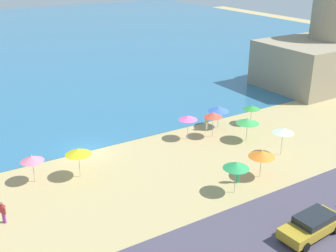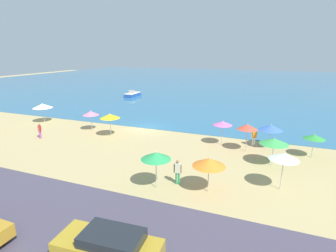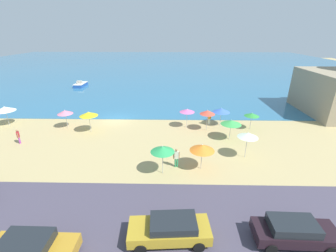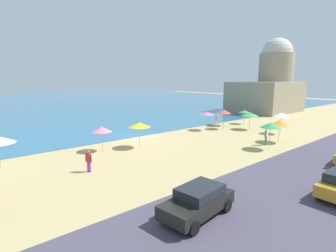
# 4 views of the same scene
# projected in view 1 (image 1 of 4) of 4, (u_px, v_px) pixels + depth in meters

# --- Properties ---
(ground_plane) EXTENTS (160.00, 160.00, 0.00)m
(ground_plane) POSITION_uv_depth(u_px,v_px,m) (86.00, 152.00, 38.04)
(ground_plane) COLOR tan
(beach_umbrella_1) EXTENTS (2.22, 2.22, 2.30)m
(beach_umbrella_1) POSITION_uv_depth(u_px,v_px,m) (248.00, 121.00, 39.59)
(beach_umbrella_1) COLOR #B2B2B7
(beach_umbrella_1) RESTS_ON ground_plane
(beach_umbrella_2) EXTENTS (1.82, 1.82, 2.43)m
(beach_umbrella_2) POSITION_uv_depth(u_px,v_px,m) (188.00, 118.00, 39.87)
(beach_umbrella_2) COLOR #B2B2B7
(beach_umbrella_2) RESTS_ON ground_plane
(beach_umbrella_3) EXTENTS (1.80, 1.80, 2.60)m
(beach_umbrella_3) POSITION_uv_depth(u_px,v_px,m) (213.00, 115.00, 40.27)
(beach_umbrella_3) COLOR #B2B2B7
(beach_umbrella_3) RESTS_ON ground_plane
(beach_umbrella_5) EXTENTS (1.76, 1.76, 2.10)m
(beach_umbrella_5) POSITION_uv_depth(u_px,v_px,m) (252.00, 107.00, 43.52)
(beach_umbrella_5) COLOR #B2B2B7
(beach_umbrella_5) RESTS_ON ground_plane
(beach_umbrella_6) EXTENTS (2.16, 2.16, 2.31)m
(beach_umbrella_6) POSITION_uv_depth(u_px,v_px,m) (219.00, 109.00, 42.66)
(beach_umbrella_6) COLOR #B2B2B7
(beach_umbrella_6) RESTS_ON ground_plane
(beach_umbrella_7) EXTENTS (1.82, 1.82, 2.32)m
(beach_umbrella_7) POSITION_uv_depth(u_px,v_px,m) (32.00, 159.00, 32.33)
(beach_umbrella_7) COLOR #B2B2B7
(beach_umbrella_7) RESTS_ON ground_plane
(beach_umbrella_8) EXTENTS (2.09, 2.09, 2.53)m
(beach_umbrella_8) POSITION_uv_depth(u_px,v_px,m) (78.00, 152.00, 32.97)
(beach_umbrella_8) COLOR #B2B2B7
(beach_umbrella_8) RESTS_ON ground_plane
(beach_umbrella_9) EXTENTS (1.96, 1.96, 2.60)m
(beach_umbrella_9) POSITION_uv_depth(u_px,v_px,m) (236.00, 165.00, 30.74)
(beach_umbrella_9) COLOR #B2B2B7
(beach_umbrella_9) RESTS_ON ground_plane
(beach_umbrella_10) EXTENTS (1.88, 1.88, 2.62)m
(beach_umbrella_10) POSITION_uv_depth(u_px,v_px,m) (283.00, 130.00, 36.64)
(beach_umbrella_10) COLOR #B2B2B7
(beach_umbrella_10) RESTS_ON ground_plane
(beach_umbrella_11) EXTENTS (2.11, 2.11, 2.38)m
(beach_umbrella_11) POSITION_uv_depth(u_px,v_px,m) (262.00, 154.00, 33.05)
(beach_umbrella_11) COLOR #B2B2B7
(beach_umbrella_11) RESTS_ON ground_plane
(bather_0) EXTENTS (0.50, 0.37, 1.72)m
(bather_0) POSITION_uv_depth(u_px,v_px,m) (207.00, 121.00, 42.39)
(bather_0) COLOR white
(bather_0) RESTS_ON ground_plane
(bather_1) EXTENTS (0.57, 0.26, 1.78)m
(bather_1) POSITION_uv_depth(u_px,v_px,m) (238.00, 171.00, 32.58)
(bather_1) COLOR #2E925B
(bather_1) RESTS_ON ground_plane
(bather_2) EXTENTS (0.36, 0.52, 1.59)m
(bather_2) POSITION_uv_depth(u_px,v_px,m) (3.00, 211.00, 27.76)
(bather_2) COLOR #A844AA
(bather_2) RESTS_ON ground_plane
(parked_car_4) EXTENTS (4.68, 2.13, 1.44)m
(parked_car_4) POSITION_uv_depth(u_px,v_px,m) (312.00, 225.00, 26.48)
(parked_car_4) COLOR #AD8C25
(parked_car_4) RESTS_ON coastal_road
(harbor_fortress) EXTENTS (13.70, 10.64, 14.75)m
(harbor_fortress) POSITION_uv_depth(u_px,v_px,m) (324.00, 46.00, 55.78)
(harbor_fortress) COLOR gray
(harbor_fortress) RESTS_ON ground_plane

